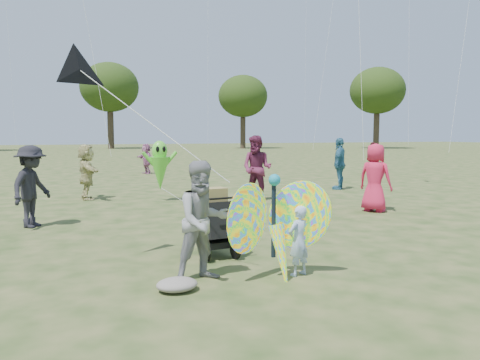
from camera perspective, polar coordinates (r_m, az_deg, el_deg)
name	(u,v)px	position (r m, az deg, el deg)	size (l,w,h in m)	color
ground	(285,259)	(7.41, 5.53, -9.54)	(160.00, 160.00, 0.00)	#51592B
child_girl	(299,241)	(6.49, 7.16, -7.35)	(0.35, 0.23, 0.97)	#A3BBE7
adult_man	(203,221)	(6.19, -4.50, -5.01)	(0.77, 0.60, 1.59)	gray
grey_bag	(177,285)	(5.97, -7.69, -12.52)	(0.52, 0.42, 0.16)	gray
crowd_a	(375,178)	(12.07, 16.14, 0.28)	(0.83, 0.54, 1.70)	#D52248
crowd_b	(31,186)	(10.57, -24.07, -0.72)	(1.10, 0.63, 1.70)	black
crowd_c	(339,164)	(16.59, 12.03, 1.97)	(1.05, 0.44, 1.80)	#316987
crowd_d	(87,172)	(14.44, -18.20, 0.95)	(1.52, 0.48, 1.64)	tan
crowd_e	(257,168)	(13.45, 2.08, 1.44)	(0.92, 0.71, 1.89)	#662240
crowd_h	(373,158)	(22.96, 15.90, 2.56)	(0.90, 0.37, 1.53)	#47171B
crowd_j	(146,159)	(22.99, -11.36, 2.57)	(1.35, 0.43, 1.45)	#AA618F
jogging_stroller	(213,217)	(7.53, -3.33, -4.49)	(0.56, 1.08, 1.09)	black
butterfly_kite	(277,228)	(6.28, 4.48, -5.90)	(1.74, 0.75, 1.61)	red
delta_kite_rig	(80,71)	(7.21, -18.88, 12.51)	(2.30, 1.52, 1.98)	black
alien_kite	(160,168)	(13.57, -9.74, 1.51)	(1.12, 0.69, 1.74)	#5AD833
tree_line	(134,87)	(52.10, -12.83, 10.99)	(91.78, 33.60, 10.79)	#3A2D21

